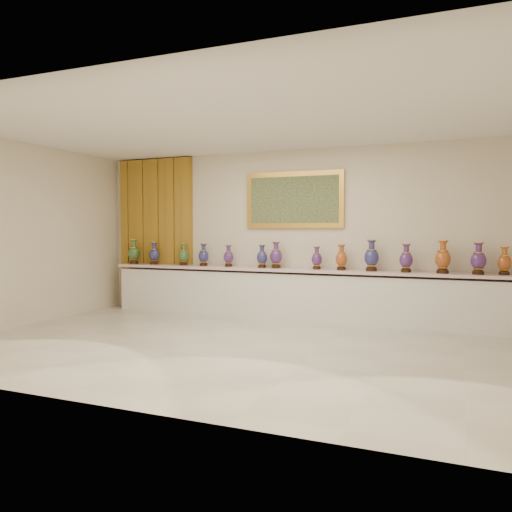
{
  "coord_description": "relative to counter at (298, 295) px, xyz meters",
  "views": [
    {
      "loc": [
        2.58,
        -6.05,
        1.58
      ],
      "look_at": [
        -0.57,
        1.7,
        1.14
      ],
      "focal_mm": 35.0,
      "sensor_mm": 36.0,
      "label": 1
    }
  ],
  "objects": [
    {
      "name": "vase_10",
      "position": [
        1.81,
        -0.04,
        0.67
      ],
      "size": [
        0.26,
        0.26,
        0.46
      ],
      "rotation": [
        0.0,
        0.0,
        0.26
      ],
      "color": "black",
      "rests_on": "counter"
    },
    {
      "name": "vase_0",
      "position": [
        -3.41,
        -0.05,
        0.68
      ],
      "size": [
        0.25,
        0.25,
        0.49
      ],
      "rotation": [
        0.0,
        0.0,
        0.13
      ],
      "color": "black",
      "rests_on": "counter"
    },
    {
      "name": "counter",
      "position": [
        0.0,
        0.0,
        0.0
      ],
      "size": [
        7.28,
        0.48,
        0.9
      ],
      "color": "white",
      "rests_on": "ground"
    },
    {
      "name": "vase_2",
      "position": [
        -2.3,
        -0.01,
        0.65
      ],
      "size": [
        0.24,
        0.24,
        0.42
      ],
      "rotation": [
        0.0,
        0.0,
        0.25
      ],
      "color": "black",
      "rests_on": "counter"
    },
    {
      "name": "vase_11",
      "position": [
        2.36,
        -0.04,
        0.7
      ],
      "size": [
        0.27,
        0.27,
        0.52
      ],
      "rotation": [
        0.0,
        0.0,
        -0.14
      ],
      "color": "black",
      "rests_on": "counter"
    },
    {
      "name": "vase_7",
      "position": [
        0.32,
        0.02,
        0.64
      ],
      "size": [
        0.23,
        0.23,
        0.39
      ],
      "rotation": [
        0.0,
        0.0,
        0.34
      ],
      "color": "black",
      "rests_on": "counter"
    },
    {
      "name": "vase_8",
      "position": [
        0.75,
        0.01,
        0.66
      ],
      "size": [
        0.26,
        0.26,
        0.43
      ],
      "rotation": [
        0.0,
        0.0,
        -0.37
      ],
      "color": "black",
      "rests_on": "counter"
    },
    {
      "name": "vase_5",
      "position": [
        -0.67,
        -0.03,
        0.65
      ],
      "size": [
        0.23,
        0.23,
        0.41
      ],
      "rotation": [
        0.0,
        0.0,
        0.22
      ],
      "color": "black",
      "rests_on": "counter"
    },
    {
      "name": "vase_13",
      "position": [
        3.23,
        0.02,
        0.66
      ],
      "size": [
        0.23,
        0.23,
        0.43
      ],
      "rotation": [
        0.0,
        0.0,
        0.15
      ],
      "color": "black",
      "rests_on": "counter"
    },
    {
      "name": "vase_3",
      "position": [
        -1.87,
        0.0,
        0.65
      ],
      "size": [
        0.2,
        0.2,
        0.42
      ],
      "rotation": [
        0.0,
        0.0,
        -0.05
      ],
      "color": "black",
      "rests_on": "counter"
    },
    {
      "name": "ground",
      "position": [
        0.0,
        -2.27,
        -0.44
      ],
      "size": [
        8.0,
        8.0,
        0.0
      ],
      "primitive_type": "plane",
      "color": "beige",
      "rests_on": "ground"
    },
    {
      "name": "vase_1",
      "position": [
        -2.96,
        -0.01,
        0.66
      ],
      "size": [
        0.26,
        0.26,
        0.44
      ],
      "rotation": [
        0.0,
        0.0,
        0.34
      ],
      "color": "black",
      "rests_on": "counter"
    },
    {
      "name": "label_card",
      "position": [
        -1.18,
        -0.14,
        0.47
      ],
      "size": [
        0.1,
        0.06,
        0.0
      ],
      "primitive_type": "cube",
      "color": "white",
      "rests_on": "counter"
    },
    {
      "name": "vase_12",
      "position": [
        2.87,
        -0.04,
        0.68
      ],
      "size": [
        0.26,
        0.26,
        0.49
      ],
      "rotation": [
        0.0,
        0.0,
        -0.15
      ],
      "color": "black",
      "rests_on": "counter"
    },
    {
      "name": "vase_4",
      "position": [
        -1.35,
        -0.01,
        0.64
      ],
      "size": [
        0.23,
        0.23,
        0.4
      ],
      "rotation": [
        0.0,
        0.0,
        -0.32
      ],
      "color": "black",
      "rests_on": "counter"
    },
    {
      "name": "vase_9",
      "position": [
        1.26,
        -0.02,
        0.7
      ],
      "size": [
        0.29,
        0.29,
        0.52
      ],
      "rotation": [
        0.0,
        0.0,
        -0.25
      ],
      "color": "black",
      "rests_on": "counter"
    },
    {
      "name": "vase_6",
      "position": [
        -0.41,
        -0.0,
        0.67
      ],
      "size": [
        0.28,
        0.28,
        0.47
      ],
      "rotation": [
        0.0,
        0.0,
        -0.33
      ],
      "color": "black",
      "rests_on": "counter"
    },
    {
      "name": "room",
      "position": [
        -2.57,
        0.17,
        1.16
      ],
      "size": [
        8.0,
        8.0,
        8.0
      ],
      "color": "beige",
      "rests_on": "ground"
    }
  ]
}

